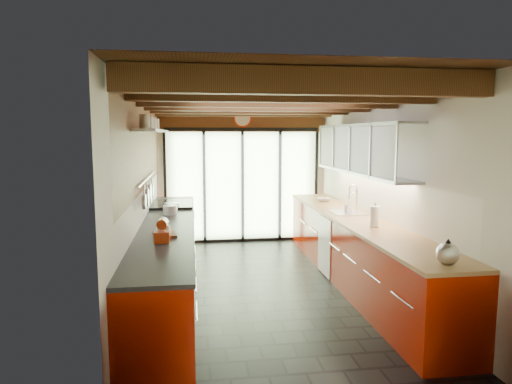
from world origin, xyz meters
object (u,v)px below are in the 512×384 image
Objects in this scene: paper_towel at (375,217)px; soap_bottle at (348,207)px; kettle at (448,252)px; stand_mixer at (163,232)px; bowl at (324,200)px.

soap_bottle is (0.00, 0.97, -0.04)m from paper_towel.
soap_bottle is (0.00, 2.59, -0.01)m from kettle.
paper_towel is 1.70× the size of soap_bottle.
soap_bottle is at bearing 28.17° from stand_mixer.
kettle is (2.54, -1.23, 0.01)m from stand_mixer.
bowl is (0.00, 1.22, -0.06)m from soap_bottle.
stand_mixer is at bearing -134.57° from bowl.
bowl is at bearing 90.00° from paper_towel.
kettle is 1.56× the size of soap_bottle.
kettle is 1.63m from paper_towel.
bowl is (0.00, 3.81, -0.07)m from kettle.
stand_mixer is 1.02× the size of kettle.
kettle reaches higher than bowl.
stand_mixer is 3.62m from bowl.
paper_towel is at bearing 90.00° from kettle.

